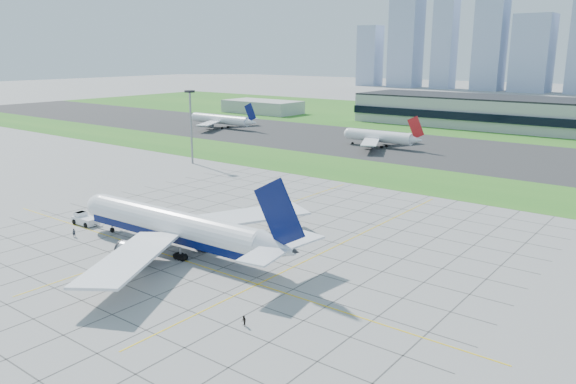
# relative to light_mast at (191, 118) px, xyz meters

# --- Properties ---
(ground) EXTENTS (1400.00, 1400.00, 0.00)m
(ground) POSITION_rel_light_mast_xyz_m (70.00, -65.00, -16.18)
(ground) COLOR #999994
(ground) RESTS_ON ground
(grass_median) EXTENTS (700.00, 35.00, 0.04)m
(grass_median) POSITION_rel_light_mast_xyz_m (70.00, 25.00, -16.16)
(grass_median) COLOR #266A1E
(grass_median) RESTS_ON ground
(asphalt_taxiway) EXTENTS (700.00, 75.00, 0.04)m
(asphalt_taxiway) POSITION_rel_light_mast_xyz_m (70.00, 80.00, -16.15)
(asphalt_taxiway) COLOR #383838
(asphalt_taxiway) RESTS_ON ground
(grass_far) EXTENTS (700.00, 145.00, 0.04)m
(grass_far) POSITION_rel_light_mast_xyz_m (70.00, 190.00, -16.16)
(grass_far) COLOR #266A1E
(grass_far) RESTS_ON ground
(apron_markings) EXTENTS (120.00, 130.00, 0.03)m
(apron_markings) POSITION_rel_light_mast_xyz_m (70.43, -53.91, -16.17)
(apron_markings) COLOR #474744
(apron_markings) RESTS_ON ground
(service_block) EXTENTS (50.00, 25.00, 8.00)m
(service_block) POSITION_rel_light_mast_xyz_m (-90.00, 145.00, -12.18)
(service_block) COLOR #B7B7B2
(service_block) RESTS_ON ground
(light_mast) EXTENTS (2.50, 2.50, 25.60)m
(light_mast) POSITION_rel_light_mast_xyz_m (0.00, 0.00, 0.00)
(light_mast) COLOR gray
(light_mast) RESTS_ON ground
(airliner) EXTENTS (57.90, 58.62, 18.22)m
(airliner) POSITION_rel_light_mast_xyz_m (64.26, -64.21, -11.20)
(airliner) COLOR white
(airliner) RESTS_ON ground
(pushback_tug) EXTENTS (9.62, 3.56, 2.66)m
(pushback_tug) POSITION_rel_light_mast_xyz_m (34.20, -65.17, -15.00)
(pushback_tug) COLOR white
(pushback_tug) RESTS_ON ground
(crew_near) EXTENTS (0.80, 0.79, 1.85)m
(crew_near) POSITION_rel_light_mast_xyz_m (40.56, -71.83, -15.25)
(crew_near) COLOR black
(crew_near) RESTS_ON ground
(crew_far) EXTENTS (0.98, 0.90, 1.62)m
(crew_far) POSITION_rel_light_mast_xyz_m (96.19, -79.61, -15.37)
(crew_far) COLOR black
(crew_far) RESTS_ON ground
(distant_jet_0) EXTENTS (42.84, 42.66, 14.08)m
(distant_jet_0) POSITION_rel_light_mast_xyz_m (-58.80, 75.09, -11.69)
(distant_jet_0) COLOR white
(distant_jet_0) RESTS_ON ground
(distant_jet_1) EXTENTS (34.08, 42.66, 14.08)m
(distant_jet_1) POSITION_rel_light_mast_xyz_m (35.92, 71.47, -11.70)
(distant_jet_1) COLOR white
(distant_jet_1) RESTS_ON ground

